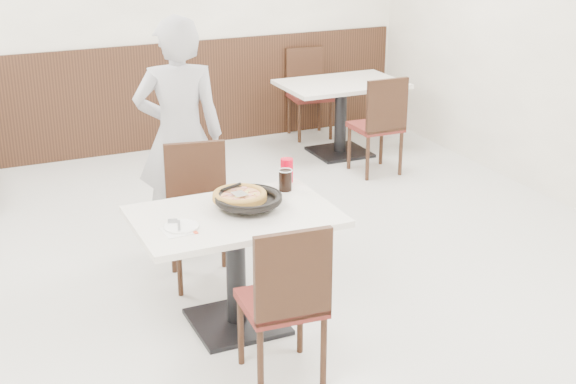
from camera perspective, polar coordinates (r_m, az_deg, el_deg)
name	(u,v)px	position (r m, az deg, el deg)	size (l,w,h in m)	color
floor	(267,295)	(5.44, -1.51, -7.35)	(7.00, 7.00, 0.00)	#ACACA7
wall_back	(127,15)	(8.22, -11.36, 12.24)	(6.00, 0.04, 2.80)	beige
wainscot_back	(134,100)	(8.37, -10.92, 6.47)	(5.90, 0.03, 1.10)	black
main_table	(236,270)	(4.94, -3.73, -5.56)	(1.20, 0.80, 0.75)	silver
chair_near	(281,299)	(4.39, -0.50, -7.61)	(0.42, 0.42, 0.95)	black
chair_far	(201,217)	(5.47, -6.22, -1.80)	(0.42, 0.42, 0.95)	black
trivet	(245,204)	(4.88, -3.06, -0.83)	(0.11, 0.11, 0.04)	black
pizza_pan	(249,202)	(4.83, -2.82, -0.74)	(0.36, 0.36, 0.01)	black
pizza	(240,197)	(4.86, -3.46, -0.37)	(0.33, 0.33, 0.02)	#B4873B
pizza_server	(240,194)	(4.83, -3.47, -0.12)	(0.08, 0.10, 0.00)	white
napkin	(178,231)	(4.57, -7.81, -2.73)	(0.17, 0.17, 0.00)	white
side_plate	(181,227)	(4.61, -7.59, -2.46)	(0.20, 0.20, 0.01)	white
fork	(179,226)	(4.60, -7.76, -2.38)	(0.01, 0.16, 0.00)	white
cola_glass	(285,181)	(5.12, -0.19, 0.81)	(0.08, 0.08, 0.13)	black
red_cup	(287,170)	(5.26, -0.09, 1.55)	(0.08, 0.08, 0.16)	red
diner_person	(180,136)	(5.88, -7.71, 3.94)	(0.64, 0.42, 1.76)	#A8A8AD
bg_table_right	(340,118)	(8.20, 3.75, 5.25)	(1.20, 0.80, 0.75)	silver
bg_chair_right_near	(376,124)	(7.65, 6.25, 4.81)	(0.42, 0.42, 0.95)	black
bg_chair_right_far	(310,94)	(8.76, 1.57, 6.97)	(0.42, 0.42, 0.95)	black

